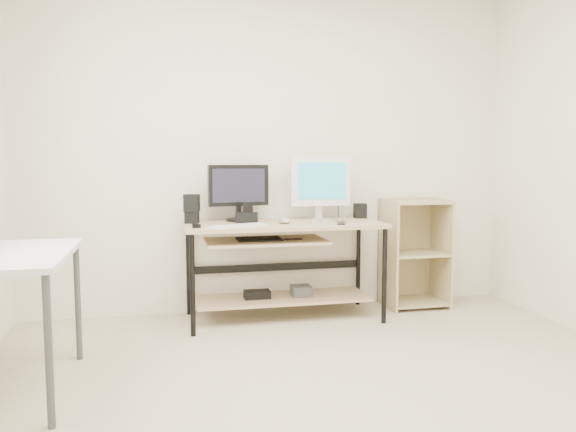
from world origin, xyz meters
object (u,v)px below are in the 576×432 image
Objects in this scene: desk at (280,250)px; audio_controller at (248,213)px; black_monitor at (239,189)px; white_imac at (321,183)px; shelf_unit at (413,252)px; side_table at (10,268)px.

desk is 0.38m from audio_controller.
black_monitor is at bearing 117.79° from audio_controller.
black_monitor is (-0.29, 0.17, 0.46)m from desk.
white_imac is at bearing 23.40° from desk.
shelf_unit is at bearing -9.86° from black_monitor.
audio_controller is (-0.24, 0.04, 0.29)m from desk.
desk is at bearing -2.44° from audio_controller.
shelf_unit is 1.76× the size of white_imac.
audio_controller is (1.41, 1.10, 0.16)m from side_table.
black_monitor is (1.36, 1.23, 0.33)m from side_table.
desk is 1.19m from shelf_unit.
side_table is at bearing -143.91° from white_imac.
black_monitor is 0.23m from audio_controller.
audio_controller is at bearing -175.17° from shelf_unit.
black_monitor is (-1.47, 0.01, 0.55)m from shelf_unit.
shelf_unit is at bearing 7.77° from desk.
desk is at bearing -151.62° from white_imac.
side_table is 1.96× the size of white_imac.
audio_controller is at bearing 37.97° from side_table.
shelf_unit is at bearing 5.19° from white_imac.
shelf_unit is 5.89× the size of audio_controller.
black_monitor reaches higher than shelf_unit.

